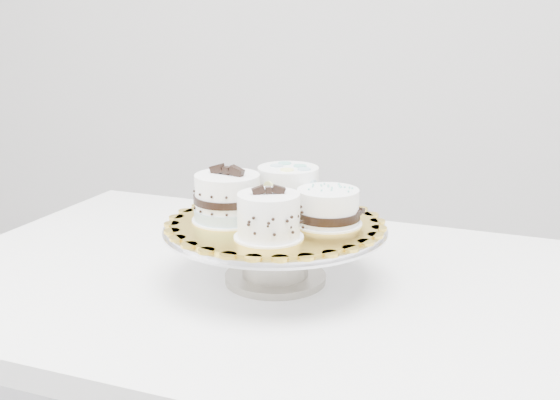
% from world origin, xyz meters
% --- Properties ---
extents(table, '(1.30, 1.00, 0.75)m').
position_xyz_m(table, '(0.05, 0.07, 0.67)').
color(table, white).
rests_on(table, floor).
extents(cake_stand, '(0.36, 0.36, 0.10)m').
position_xyz_m(cake_stand, '(0.07, 0.06, 0.82)').
color(cake_stand, gray).
rests_on(cake_stand, table).
extents(cake_board, '(0.37, 0.37, 0.00)m').
position_xyz_m(cake_board, '(0.07, 0.06, 0.85)').
color(cake_board, gold).
rests_on(cake_board, cake_stand).
extents(cake_swirl, '(0.12, 0.12, 0.08)m').
position_xyz_m(cake_swirl, '(0.07, -0.03, 0.89)').
color(cake_swirl, white).
rests_on(cake_swirl, cake_board).
extents(cake_banded, '(0.14, 0.14, 0.10)m').
position_xyz_m(cake_banded, '(-0.01, 0.05, 0.89)').
color(cake_banded, white).
rests_on(cake_banded, cake_board).
extents(cake_dots, '(0.13, 0.13, 0.08)m').
position_xyz_m(cake_dots, '(0.08, 0.12, 0.89)').
color(cake_dots, white).
rests_on(cake_dots, cake_board).
extents(cake_ribbon, '(0.12, 0.12, 0.06)m').
position_xyz_m(cake_ribbon, '(0.15, 0.06, 0.88)').
color(cake_ribbon, white).
rests_on(cake_ribbon, cake_board).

